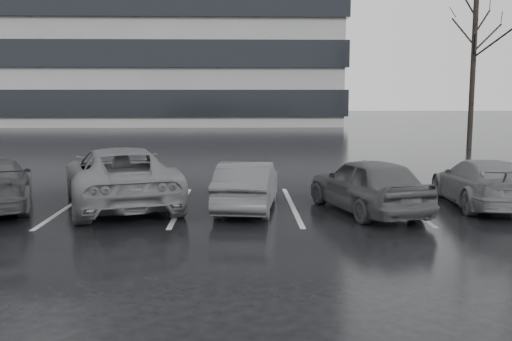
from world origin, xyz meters
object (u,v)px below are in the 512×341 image
at_px(car_west_a, 247,185).
at_px(car_west_b, 120,176).
at_px(tree_north, 473,64).
at_px(car_east, 482,182).
at_px(car_main, 367,185).

bearing_deg(car_west_a, car_west_b, -3.12).
bearing_deg(car_west_a, tree_north, -120.40).
distance_m(car_west_b, car_east, 9.09).
bearing_deg(car_east, car_west_b, 1.86).
bearing_deg(tree_north, car_main, -119.52).
relative_size(car_west_b, car_east, 1.31).
distance_m(car_main, car_west_b, 6.11).
relative_size(car_main, car_west_b, 0.73).
relative_size(car_west_a, tree_north, 0.42).
bearing_deg(tree_north, car_west_a, -127.69).
bearing_deg(car_west_b, car_east, 159.95).
height_order(car_main, car_west_a, car_main).
bearing_deg(car_west_b, car_main, 152.46).
distance_m(car_west_b, tree_north, 20.85).
bearing_deg(car_main, car_west_a, -24.32).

